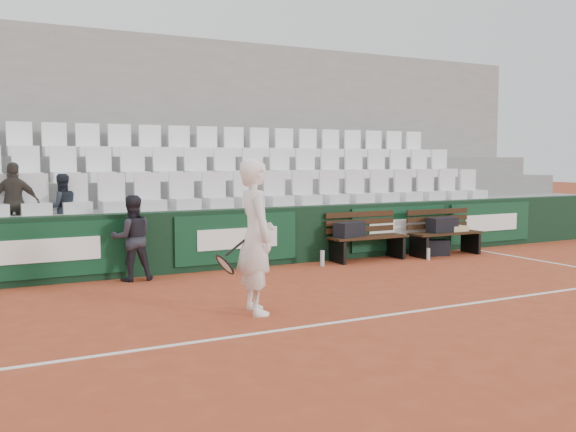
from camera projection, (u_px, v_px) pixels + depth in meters
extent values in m
plane|color=#A64225|center=(383.00, 316.00, 7.56)|extent=(80.00, 80.00, 0.00)
cube|color=white|center=(383.00, 316.00, 7.56)|extent=(18.00, 0.06, 0.01)
cube|color=black|center=(244.00, 238.00, 11.04)|extent=(18.00, 0.30, 1.00)
cube|color=#0C381E|center=(49.00, 250.00, 9.39)|extent=(2.20, 0.04, 0.82)
cube|color=#0C381E|center=(237.00, 238.00, 10.79)|extent=(2.20, 0.04, 0.82)
cube|color=#0C381E|center=(399.00, 228.00, 12.38)|extent=(2.20, 0.04, 0.82)
cube|color=#0C381E|center=(490.00, 222.00, 13.50)|extent=(2.20, 0.04, 0.82)
cube|color=gray|center=(230.00, 234.00, 11.59)|extent=(18.00, 0.95, 1.00)
cube|color=gray|center=(211.00, 217.00, 12.40)|extent=(18.00, 0.95, 1.45)
cube|color=gray|center=(194.00, 203.00, 13.22)|extent=(18.00, 0.95, 1.90)
cube|color=gray|center=(183.00, 143.00, 13.66)|extent=(18.00, 0.30, 4.40)
cube|color=silver|center=(234.00, 189.00, 11.36)|extent=(11.90, 0.44, 0.63)
cube|color=white|center=(214.00, 164.00, 12.16)|extent=(11.90, 0.44, 0.63)
cube|color=white|center=(196.00, 141.00, 12.95)|extent=(11.90, 0.44, 0.63)
cube|color=#372010|center=(367.00, 248.00, 11.73)|extent=(1.50, 0.56, 0.45)
cube|color=black|center=(445.00, 244.00, 12.35)|extent=(1.50, 0.56, 0.45)
cube|color=black|center=(350.00, 229.00, 11.57)|extent=(0.68, 0.45, 0.27)
cube|color=black|center=(442.00, 225.00, 12.33)|extent=(0.63, 0.33, 0.28)
cube|color=#CCBE84|center=(457.00, 229.00, 12.49)|extent=(0.38, 0.28, 0.10)
cube|color=black|center=(435.00, 248.00, 12.34)|extent=(0.55, 0.42, 0.30)
cylinder|color=silver|center=(322.00, 258.00, 11.13)|extent=(0.08, 0.08, 0.27)
cylinder|color=#B0BFC8|center=(428.00, 254.00, 11.76)|extent=(0.06, 0.06, 0.22)
imported|color=white|center=(256.00, 236.00, 7.64)|extent=(0.53, 0.73, 1.86)
torus|color=black|center=(225.00, 265.00, 7.48)|extent=(0.19, 0.30, 0.26)
cylinder|color=black|center=(235.00, 248.00, 7.53)|extent=(0.26, 0.03, 0.20)
imported|color=black|center=(132.00, 238.00, 9.73)|extent=(0.66, 0.53, 1.31)
imported|color=#342F29|center=(14.00, 174.00, 9.70)|extent=(0.80, 0.54, 1.25)
imported|color=#1C222B|center=(61.00, 179.00, 10.03)|extent=(0.57, 0.47, 1.07)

